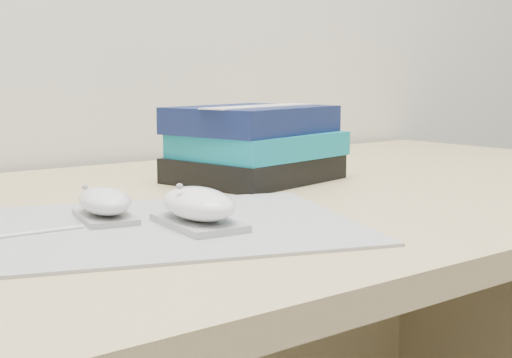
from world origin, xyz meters
TOP-DOWN VIEW (x-y plane):
  - desk at (0.00, 1.64)m, footprint 1.60×0.80m
  - mousepad at (-0.18, 1.46)m, footprint 0.47×0.42m
  - mouse_rear at (-0.22, 1.52)m, footprint 0.07×0.10m
  - mouse_front at (-0.16, 1.42)m, footprint 0.07×0.12m
  - book_stack at (0.09, 1.66)m, footprint 0.26×0.23m

SIDE VIEW (x-z plane):
  - desk at x=0.00m, z-range 0.13..0.86m
  - mousepad at x=-0.18m, z-range 0.73..0.73m
  - mouse_rear at x=-0.22m, z-range 0.73..0.77m
  - mouse_front at x=-0.16m, z-range 0.73..0.78m
  - book_stack at x=0.09m, z-range 0.73..0.84m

